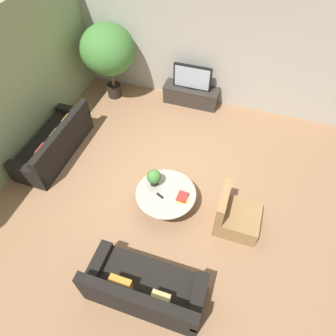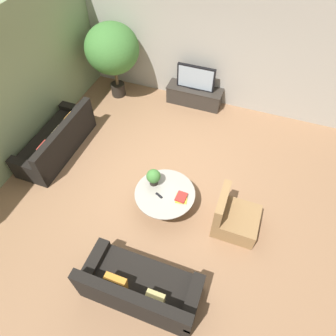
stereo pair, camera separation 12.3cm
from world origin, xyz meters
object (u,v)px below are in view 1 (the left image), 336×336
object	(u,v)px
media_console	(191,95)
potted_palm_tall	(108,51)
coffee_table	(166,197)
potted_plant_tabletop	(154,177)
couch_near_entry	(145,289)
television	(192,77)
armchair_wicker	(235,216)
couch_by_wall	(55,144)

from	to	relation	value
media_console	potted_palm_tall	world-z (taller)	potted_palm_tall
coffee_table	potted_plant_tabletop	bearing A→B (deg)	153.45
potted_plant_tabletop	couch_near_entry	bearing A→B (deg)	-74.66
television	coffee_table	size ratio (longest dim) A/B	0.84
couch_near_entry	armchair_wicker	world-z (taller)	armchair_wicker
couch_by_wall	potted_plant_tabletop	size ratio (longest dim) A/B	5.88
couch_by_wall	armchair_wicker	distance (m)	4.28
television	couch_near_entry	size ratio (longest dim) A/B	0.52
couch_near_entry	coffee_table	bearing A→B (deg)	-82.32
armchair_wicker	couch_near_entry	bearing A→B (deg)	147.62
armchair_wicker	potted_plant_tabletop	xyz separation A→B (m)	(-1.66, 0.13, 0.37)
potted_palm_tall	armchair_wicker	bearing A→B (deg)	-37.60
television	potted_plant_tabletop	xyz separation A→B (m)	(0.14, -3.24, -0.15)
armchair_wicker	potted_palm_tall	bearing A→B (deg)	52.40
armchair_wicker	potted_plant_tabletop	distance (m)	1.70
television	couch_by_wall	world-z (taller)	television
coffee_table	couch_by_wall	distance (m)	2.93
television	armchair_wicker	bearing A→B (deg)	-61.95
television	potted_plant_tabletop	world-z (taller)	television
armchair_wicker	coffee_table	bearing A→B (deg)	90.62
couch_by_wall	couch_near_entry	distance (m)	3.91
media_console	couch_near_entry	size ratio (longest dim) A/B	0.78
couch_near_entry	media_console	bearing A→B (deg)	-82.70
coffee_table	couch_by_wall	xyz separation A→B (m)	(-2.87, 0.60, -0.03)
coffee_table	armchair_wicker	size ratio (longest dim) A/B	1.36
potted_palm_tall	media_console	bearing A→B (deg)	9.91
armchair_wicker	potted_palm_tall	distance (m)	5.03
television	couch_by_wall	bearing A→B (deg)	-131.41
media_console	potted_plant_tabletop	xyz separation A→B (m)	(0.14, -3.24, 0.40)
coffee_table	media_console	bearing A→B (deg)	97.11
television	armchair_wicker	distance (m)	3.85
television	couch_by_wall	xyz separation A→B (m)	(-2.45, -2.78, -0.51)
media_console	armchair_wicker	world-z (taller)	armchair_wicker
television	couch_near_entry	bearing A→B (deg)	-82.69
media_console	coffee_table	world-z (taller)	media_console
coffee_table	armchair_wicker	bearing A→B (deg)	0.62
couch_near_entry	armchair_wicker	xyz separation A→B (m)	(1.13, 1.79, -0.01)
couch_near_entry	television	bearing A→B (deg)	-82.69
coffee_table	potted_palm_tall	size ratio (longest dim) A/B	0.59
television	couch_near_entry	world-z (taller)	television
media_console	television	size ratio (longest dim) A/B	1.49
couch_near_entry	potted_palm_tall	world-z (taller)	potted_palm_tall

